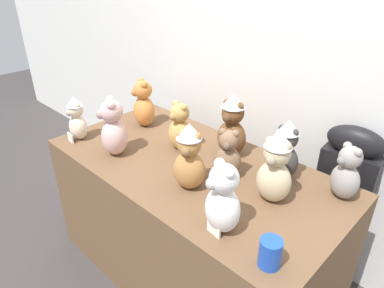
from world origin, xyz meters
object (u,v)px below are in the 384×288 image
Objects in this scene: teddy_bear_chestnut at (232,126)px; teddy_bear_honey at (180,128)px; teddy_bear_ash at (346,174)px; party_cup_blue at (270,253)px; teddy_bear_sand at (275,167)px; teddy_bear_blush at (113,129)px; teddy_bear_caramel at (189,157)px; teddy_bear_charcoal at (285,150)px; teddy_bear_ginger at (144,105)px; display_table at (192,222)px; teddy_bear_cream at (77,119)px; instrument_case at (339,209)px; teddy_bear_snow at (223,200)px; teddy_bear_mocha at (228,155)px.

teddy_bear_chestnut is 1.27× the size of teddy_bear_honey.
teddy_bear_ash is 2.36× the size of party_cup_blue.
teddy_bear_sand is 1.07× the size of teddy_bear_blush.
teddy_bear_charcoal is (0.26, 0.38, -0.01)m from teddy_bear_caramel.
teddy_bear_ginger is (-1.00, 0.10, -0.03)m from teddy_bear_sand.
display_table is 5.27× the size of teddy_bear_ginger.
party_cup_blue is (1.33, -0.04, -0.07)m from teddy_bear_cream.
teddy_bear_caramel is at bearing -129.59° from instrument_case.
teddy_bear_charcoal is at bearing 18.21° from teddy_bear_honey.
teddy_bear_chestnut is (-0.05, 0.37, 0.01)m from teddy_bear_caramel.
display_table is 0.72m from teddy_bear_snow.
teddy_bear_honey is (-0.17, 0.08, 0.51)m from display_table.
teddy_bear_sand is at bearing -104.96° from teddy_bear_ash.
teddy_bear_ginger is 2.72× the size of party_cup_blue.
teddy_bear_ash is 0.99× the size of teddy_bear_cream.
instrument_case is 2.86× the size of teddy_bear_chestnut.
teddy_bear_ginger is (0.13, 0.38, 0.01)m from teddy_bear_cream.
teddy_bear_honey is at bearing -163.67° from teddy_bear_charcoal.
teddy_bear_chestnut is at bearing 97.33° from teddy_bear_mocha.
teddy_bear_ginger is 0.38m from teddy_bear_blush.
display_table is 6.22× the size of teddy_bear_mocha.
instrument_case is at bearing 94.03° from party_cup_blue.
teddy_bear_mocha is (-0.20, -0.18, -0.03)m from teddy_bear_charcoal.
teddy_bear_sand is at bearing 47.47° from teddy_bear_blush.
teddy_bear_cream is (-0.68, -0.25, 0.51)m from display_table.
teddy_bear_charcoal is (1.07, 0.48, 0.02)m from teddy_bear_cream.
teddy_bear_honey is at bearing 155.95° from party_cup_blue.
teddy_bear_blush reaches higher than party_cup_blue.
teddy_bear_sand is (-0.14, -0.49, 0.43)m from instrument_case.
teddy_bear_caramel reaches higher than teddy_bear_cream.
teddy_bear_cream is at bearing -84.26° from teddy_bear_ginger.
teddy_bear_mocha is at bearing -59.04° from teddy_bear_chestnut.
teddy_bear_honey is at bearing 170.31° from teddy_bear_sand.
teddy_bear_chestnut is at bearing 74.67° from teddy_bear_blush.
teddy_bear_chestnut is 0.29m from teddy_bear_honey.
teddy_bear_honey is (-0.56, -0.15, -0.02)m from teddy_bear_charcoal.
teddy_bear_ash is (0.21, 0.24, -0.04)m from teddy_bear_sand.
teddy_bear_ash reaches higher than display_table.
teddy_bear_caramel reaches higher than teddy_bear_ash.
teddy_bear_ginger reaches higher than teddy_bear_mocha.
teddy_bear_snow is at bearing -26.78° from teddy_bear_honey.
teddy_bear_cream is 0.86× the size of teddy_bear_charcoal.
teddy_bear_charcoal is at bearing 117.07° from party_cup_blue.
teddy_bear_blush is (0.17, -0.34, 0.01)m from teddy_bear_ginger.
display_table is at bearing 105.11° from teddy_bear_caramel.
teddy_bear_cream is at bearing -153.57° from instrument_case.
teddy_bear_honey is (-0.83, -0.19, 0.01)m from teddy_bear_ash.
teddy_bear_ash is 0.82× the size of teddy_bear_blush.
teddy_bear_sand reaches higher than instrument_case.
teddy_bear_cream is 0.41m from teddy_bear_ginger.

